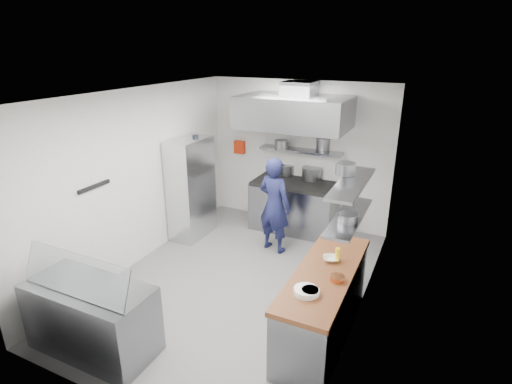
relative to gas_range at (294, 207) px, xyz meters
The scene contains 35 objects.
floor 2.15m from the gas_range, 92.73° to the right, with size 5.00×5.00×0.00m, color slate.
ceiling 3.15m from the gas_range, 92.73° to the right, with size 5.00×5.00×0.00m, color silver.
wall_back 1.04m from the gas_range, 104.04° to the left, with size 3.60×0.02×2.80m, color white.
wall_front 4.70m from the gas_range, 91.25° to the right, with size 3.60×0.02×2.80m, color white.
wall_left 2.99m from the gas_range, 132.14° to the right, with size 5.00×0.02×2.80m, color white.
wall_right 2.86m from the gas_range, 51.01° to the right, with size 5.00×0.02×2.80m, color white.
gas_range is the anchor object (origin of this frame).
cooktop 0.48m from the gas_range, ahead, with size 1.57×0.78×0.06m, color black.
stock_pot_left 0.78m from the gas_range, 129.66° to the left, with size 0.27×0.27×0.20m, color slate.
stock_pot_mid 0.73m from the gas_range, 53.12° to the left, with size 0.37×0.37×0.24m, color slate.
over_range_shelf 1.10m from the gas_range, 90.00° to the left, with size 1.60×0.30×0.04m, color gray.
shelf_pot_a 1.23m from the gas_range, 164.35° to the left, with size 0.26×0.26×0.18m, color slate.
shelf_pot_b 1.34m from the gas_range, 49.82° to the left, with size 0.29×0.29×0.22m, color slate.
extractor_hood 1.86m from the gas_range, 90.00° to the right, with size 1.90×1.15×0.55m, color gray.
hood_duct 2.23m from the gas_range, 90.00° to the left, with size 0.55×0.55×0.24m, color slate.
red_firebox 1.70m from the gas_range, 165.86° to the left, with size 0.22×0.10×0.26m, color red.
chef 1.02m from the gas_range, 91.33° to the right, with size 0.61×0.40×1.68m, color #171A45.
wire_rack 2.00m from the gas_range, 147.23° to the right, with size 0.50×0.90×1.85m, color silver.
rack_bin_a 1.94m from the gas_range, 148.73° to the right, with size 0.17×0.21×0.19m, color white.
rack_bin_b 1.98m from the gas_range, 155.50° to the right, with size 0.13×0.16×0.14m, color yellow.
rack_jar 2.26m from the gas_range, 150.40° to the right, with size 0.11×0.11×0.18m, color black.
knife_strip 3.70m from the gas_range, 122.01° to the right, with size 0.04×0.55×0.05m, color black.
prep_counter_base 3.03m from the gas_range, 62.93° to the right, with size 0.62×2.00×0.84m, color gray.
prep_counter_top 3.06m from the gas_range, 62.93° to the right, with size 0.65×2.04×0.06m, color brown.
plate_stack_a 3.53m from the gas_range, 67.81° to the right, with size 0.27×0.27×0.06m, color white.
plate_stack_b 3.54m from the gas_range, 67.06° to the right, with size 0.19×0.19×0.06m, color white.
copper_pan 3.29m from the gas_range, 61.38° to the right, with size 0.16×0.16×0.06m, color #C46937.
squeeze_bottle 2.88m from the gas_range, 59.26° to the right, with size 0.06×0.06×0.18m, color yellow.
mixing_bowl 2.84m from the gas_range, 60.72° to the right, with size 0.19×0.19×0.05m, color white.
wall_shelf_lower 3.04m from the gas_range, 57.31° to the right, with size 0.30×1.30×0.04m, color gray.
wall_shelf_upper 3.21m from the gas_range, 57.31° to the right, with size 0.30×1.30×0.04m, color gray.
shelf_pot_c 3.23m from the gas_range, 58.80° to the right, with size 0.22×0.22×0.10m, color slate.
shelf_pot_d 3.01m from the gas_range, 57.11° to the right, with size 0.24×0.24×0.14m, color slate.
display_case 4.21m from the gas_range, 103.28° to the right, with size 1.50×0.70×0.85m, color gray.
display_glass 4.37m from the gas_range, 102.92° to the right, with size 1.47×0.02×0.45m, color silver.
Camera 1 is at (2.50, -4.64, 3.40)m, focal length 28.00 mm.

